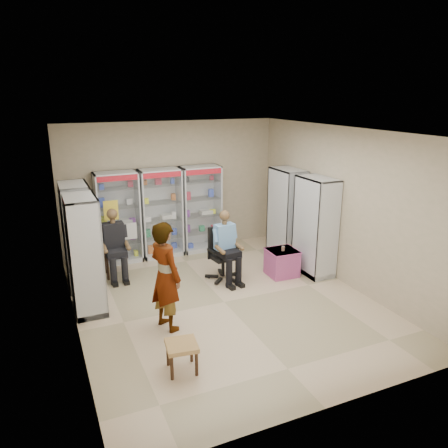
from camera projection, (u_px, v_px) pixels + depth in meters
name	position (u px, v px, depth m)	size (l,w,h in m)	color
floor	(224.00, 302.00, 7.81)	(6.00, 6.00, 0.00)	tan
room_shell	(224.00, 195.00, 7.24)	(5.02, 6.02, 3.01)	tan
cabinet_back_left	(118.00, 218.00, 9.41)	(0.90, 0.50, 2.00)	#B4B6BC
cabinet_back_mid	(161.00, 213.00, 9.78)	(0.90, 0.50, 2.00)	#9E9FA5
cabinet_back_right	(201.00, 209.00, 10.14)	(0.90, 0.50, 2.00)	#A2A5A9
cabinet_right_far	(286.00, 213.00, 9.78)	(0.50, 0.90, 2.00)	#B4B8BC
cabinet_right_near	(315.00, 226.00, 8.81)	(0.50, 0.90, 2.00)	#B7B9BE
cabinet_left_far	(78.00, 236.00, 8.24)	(0.50, 0.90, 2.00)	#A4A6AB
cabinet_left_near	(85.00, 255.00, 7.27)	(0.50, 0.90, 2.00)	#B5B8BD
wooden_chair	(114.00, 254.00, 8.83)	(0.42, 0.42, 0.94)	black
seated_customer	(114.00, 245.00, 8.73)	(0.44, 0.60, 1.34)	black
office_chair	(223.00, 254.00, 8.64)	(0.58, 0.58, 1.06)	black
seated_shopkeeper	(224.00, 248.00, 8.55)	(0.44, 0.62, 1.35)	#659CC9
pink_trunk	(282.00, 263.00, 8.89)	(0.56, 0.54, 0.54)	#9D3F6D
tea_glass	(283.00, 249.00, 8.76)	(0.07, 0.07, 0.09)	#511607
woven_stool_a	(287.00, 257.00, 9.34)	(0.42, 0.42, 0.42)	#AA6E47
woven_stool_b	(182.00, 357.00, 5.84)	(0.41, 0.41, 0.41)	#A06B43
standing_man	(166.00, 276.00, 6.73)	(0.64, 0.42, 1.75)	gray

